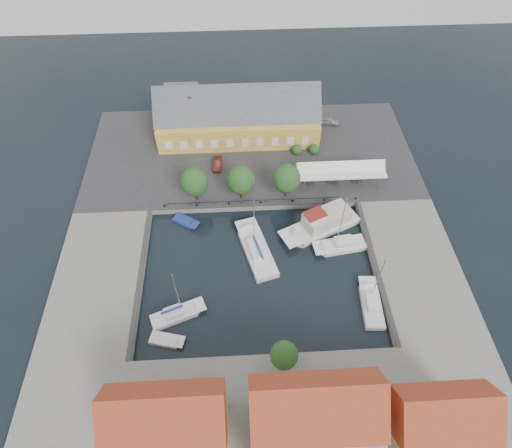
{
  "coord_description": "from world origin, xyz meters",
  "views": [
    {
      "loc": [
        -2.21,
        -34.71,
        50.37
      ],
      "look_at": [
        0.0,
        6.0,
        1.5
      ],
      "focal_mm": 30.0,
      "sensor_mm": 36.0,
      "label": 1
    }
  ],
  "objects_px": {
    "car_silver": "(330,121)",
    "car_red": "(217,164)",
    "west_boat_d": "(177,315)",
    "launch_sw": "(167,341)",
    "warehouse": "(235,117)",
    "trawler": "(322,224)",
    "tent_canopy": "(341,171)",
    "east_boat_a": "(341,246)",
    "launch_nw": "(186,222)",
    "east_boat_c": "(371,304)",
    "center_sailboat": "(257,251)"
  },
  "relations": [
    {
      "from": "car_silver",
      "to": "car_red",
      "type": "distance_m",
      "value": 23.34
    },
    {
      "from": "west_boat_d",
      "to": "launch_sw",
      "type": "distance_m",
      "value": 3.59
    },
    {
      "from": "warehouse",
      "to": "trawler",
      "type": "xyz_separation_m",
      "value": [
        12.61,
        -22.46,
        -3.41
      ]
    },
    {
      "from": "warehouse",
      "to": "tent_canopy",
      "type": "xyz_separation_m",
      "value": [
        16.6,
        -13.86,
        -0.74
      ]
    },
    {
      "from": "tent_canopy",
      "to": "west_boat_d",
      "type": "distance_m",
      "value": 33.66
    },
    {
      "from": "tent_canopy",
      "to": "launch_sw",
      "type": "bearing_deg",
      "value": -135.49
    },
    {
      "from": "east_boat_a",
      "to": "launch_nw",
      "type": "height_order",
      "value": "east_boat_a"
    },
    {
      "from": "tent_canopy",
      "to": "car_silver",
      "type": "xyz_separation_m",
      "value": [
        1.03,
        15.55,
        -2.05
      ]
    },
    {
      "from": "warehouse",
      "to": "car_silver",
      "type": "height_order",
      "value": "warehouse"
    },
    {
      "from": "east_boat_c",
      "to": "west_boat_d",
      "type": "height_order",
      "value": "east_boat_c"
    },
    {
      "from": "car_red",
      "to": "east_boat_c",
      "type": "height_order",
      "value": "east_boat_c"
    },
    {
      "from": "tent_canopy",
      "to": "center_sailboat",
      "type": "distance_m",
      "value": 19.22
    },
    {
      "from": "tent_canopy",
      "to": "launch_nw",
      "type": "xyz_separation_m",
      "value": [
        -24.71,
        -6.31,
        -3.59
      ]
    },
    {
      "from": "launch_sw",
      "to": "warehouse",
      "type": "bearing_deg",
      "value": 76.46
    },
    {
      "from": "car_silver",
      "to": "west_boat_d",
      "type": "xyz_separation_m",
      "value": [
        -26.06,
        -37.81,
        -1.36
      ]
    },
    {
      "from": "east_boat_c",
      "to": "warehouse",
      "type": "bearing_deg",
      "value": 115.4
    },
    {
      "from": "warehouse",
      "to": "west_boat_d",
      "type": "xyz_separation_m",
      "value": [
        -8.43,
        -36.11,
        -4.16
      ]
    },
    {
      "from": "tent_canopy",
      "to": "car_red",
      "type": "distance_m",
      "value": 20.53
    },
    {
      "from": "car_silver",
      "to": "trawler",
      "type": "height_order",
      "value": "trawler"
    },
    {
      "from": "center_sailboat",
      "to": "tent_canopy",
      "type": "bearing_deg",
      "value": 41.67
    },
    {
      "from": "trawler",
      "to": "east_boat_a",
      "type": "height_order",
      "value": "east_boat_a"
    },
    {
      "from": "tent_canopy",
      "to": "launch_sw",
      "type": "relative_size",
      "value": 3.02
    },
    {
      "from": "trawler",
      "to": "launch_nw",
      "type": "relative_size",
      "value": 2.88
    },
    {
      "from": "car_silver",
      "to": "launch_nw",
      "type": "xyz_separation_m",
      "value": [
        -25.74,
        -21.86,
        -1.54
      ]
    },
    {
      "from": "east_boat_c",
      "to": "west_boat_d",
      "type": "distance_m",
      "value": 25.51
    },
    {
      "from": "car_red",
      "to": "east_boat_a",
      "type": "bearing_deg",
      "value": -39.95
    },
    {
      "from": "east_boat_c",
      "to": "car_red",
      "type": "bearing_deg",
      "value": 126.78
    },
    {
      "from": "trawler",
      "to": "car_silver",
      "type": "bearing_deg",
      "value": 78.27
    },
    {
      "from": "warehouse",
      "to": "launch_nw",
      "type": "distance_m",
      "value": 22.17
    },
    {
      "from": "car_red",
      "to": "trawler",
      "type": "distance_m",
      "value": 20.88
    },
    {
      "from": "tent_canopy",
      "to": "east_boat_c",
      "type": "xyz_separation_m",
      "value": [
        0.49,
        -22.11,
        -3.42
      ]
    },
    {
      "from": "car_silver",
      "to": "east_boat_c",
      "type": "distance_m",
      "value": 37.69
    },
    {
      "from": "tent_canopy",
      "to": "car_silver",
      "type": "distance_m",
      "value": 15.72
    },
    {
      "from": "east_boat_a",
      "to": "west_boat_d",
      "type": "distance_m",
      "value": 25.26
    },
    {
      "from": "trawler",
      "to": "center_sailboat",
      "type": "bearing_deg",
      "value": -158.6
    },
    {
      "from": "trawler",
      "to": "east_boat_c",
      "type": "relative_size",
      "value": 1.28
    },
    {
      "from": "tent_canopy",
      "to": "east_boat_a",
      "type": "distance_m",
      "value": 12.93
    },
    {
      "from": "warehouse",
      "to": "east_boat_c",
      "type": "xyz_separation_m",
      "value": [
        17.08,
        -35.97,
        -4.17
      ]
    },
    {
      "from": "east_boat_c",
      "to": "launch_sw",
      "type": "distance_m",
      "value": 26.83
    },
    {
      "from": "east_boat_c",
      "to": "launch_nw",
      "type": "xyz_separation_m",
      "value": [
        -25.2,
        15.8,
        -0.17
      ]
    },
    {
      "from": "warehouse",
      "to": "car_silver",
      "type": "xyz_separation_m",
      "value": [
        17.63,
        1.7,
        -2.8
      ]
    },
    {
      "from": "launch_nw",
      "to": "center_sailboat",
      "type": "bearing_deg",
      "value": -30.69
    },
    {
      "from": "launch_sw",
      "to": "east_boat_a",
      "type": "bearing_deg",
      "value": 28.71
    },
    {
      "from": "tent_canopy",
      "to": "east_boat_c",
      "type": "relative_size",
      "value": 1.39
    },
    {
      "from": "warehouse",
      "to": "car_silver",
      "type": "relative_size",
      "value": 7.72
    },
    {
      "from": "car_red",
      "to": "launch_sw",
      "type": "bearing_deg",
      "value": -97.61
    },
    {
      "from": "car_silver",
      "to": "trawler",
      "type": "xyz_separation_m",
      "value": [
        -5.02,
        -24.16,
        -0.61
      ]
    },
    {
      "from": "trawler",
      "to": "west_boat_d",
      "type": "height_order",
      "value": "west_boat_d"
    },
    {
      "from": "west_boat_d",
      "to": "center_sailboat",
      "type": "bearing_deg",
      "value": 41.6
    },
    {
      "from": "car_silver",
      "to": "east_boat_a",
      "type": "bearing_deg",
      "value": -171.62
    }
  ]
}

